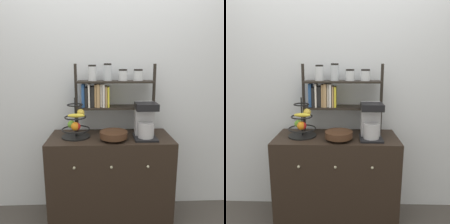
# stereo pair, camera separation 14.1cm
# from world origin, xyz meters

# --- Properties ---
(wall_back) EXTENTS (7.00, 0.05, 2.60)m
(wall_back) POSITION_xyz_m (0.00, 0.51, 1.30)
(wall_back) COLOR silver
(wall_back) RESTS_ON ground_plane
(sideboard) EXTENTS (1.12, 0.49, 0.86)m
(sideboard) POSITION_xyz_m (0.00, 0.23, 0.43)
(sideboard) COLOR black
(sideboard) RESTS_ON ground_plane
(coffee_maker) EXTENTS (0.20, 0.22, 0.32)m
(coffee_maker) POSITION_xyz_m (0.31, 0.18, 1.02)
(coffee_maker) COLOR black
(coffee_maker) RESTS_ON sideboard
(fruit_stand) EXTENTS (0.26, 0.26, 0.36)m
(fruit_stand) POSITION_xyz_m (-0.31, 0.23, 0.98)
(fruit_stand) COLOR black
(fruit_stand) RESTS_ON sideboard
(wooden_bowl) EXTENTS (0.24, 0.24, 0.08)m
(wooden_bowl) POSITION_xyz_m (0.03, 0.13, 0.91)
(wooden_bowl) COLOR #422819
(wooden_bowl) RESTS_ON sideboard
(shelf_hutch) EXTENTS (0.76, 0.20, 0.66)m
(shelf_hutch) POSITION_xyz_m (-0.03, 0.36, 1.27)
(shelf_hutch) COLOR black
(shelf_hutch) RESTS_ON sideboard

